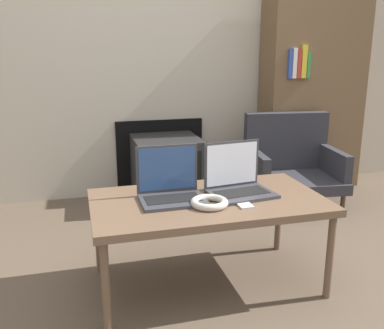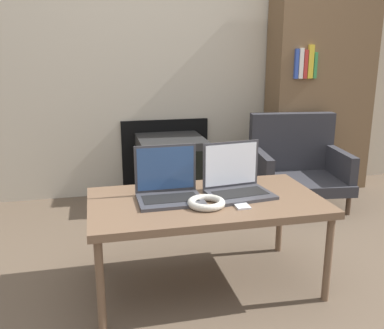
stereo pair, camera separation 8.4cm
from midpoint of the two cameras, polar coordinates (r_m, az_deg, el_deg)
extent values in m
plane|color=brown|center=(2.01, 3.94, -20.50)|extent=(14.00, 14.00, 0.00)
cube|color=#B7AD99|center=(3.51, -6.45, 17.14)|extent=(7.00, 0.06, 2.60)
cube|color=black|center=(3.58, -4.96, 1.10)|extent=(0.72, 0.03, 0.61)
cube|color=brown|center=(2.10, 1.02, -5.06)|extent=(1.13, 0.62, 0.04)
cylinder|color=brown|center=(1.88, -12.72, -15.83)|extent=(0.04, 0.04, 0.43)
cylinder|color=brown|center=(2.17, 16.83, -11.74)|extent=(0.04, 0.04, 0.43)
cylinder|color=brown|center=(2.36, -13.40, -9.19)|extent=(0.04, 0.04, 0.43)
cylinder|color=brown|center=(2.60, 10.56, -6.75)|extent=(0.04, 0.04, 0.43)
cube|color=#38383D|center=(2.05, -3.76, -4.77)|extent=(0.31, 0.24, 0.02)
cube|color=black|center=(2.05, -3.77, -4.54)|extent=(0.26, 0.13, 0.00)
cube|color=#38383D|center=(2.12, -4.46, -0.54)|extent=(0.31, 0.01, 0.24)
cube|color=#2D4C7F|center=(2.12, -4.44, -0.57)|extent=(0.28, 0.01, 0.21)
cube|color=#38383D|center=(2.15, 5.53, -3.92)|extent=(0.34, 0.27, 0.02)
cube|color=black|center=(2.14, 5.53, -3.69)|extent=(0.28, 0.16, 0.00)
cube|color=#38383D|center=(2.21, 4.24, 0.08)|extent=(0.31, 0.05, 0.24)
cube|color=white|center=(2.20, 4.28, 0.05)|extent=(0.28, 0.04, 0.21)
torus|color=beige|center=(1.99, 1.12, -5.10)|extent=(0.18, 0.18, 0.03)
cube|color=silver|center=(2.03, 5.59, -5.17)|extent=(0.06, 0.14, 0.01)
cube|color=black|center=(3.34, -4.11, -0.76)|extent=(0.50, 0.51, 0.52)
cube|color=black|center=(3.10, -3.18, -2.03)|extent=(0.41, 0.01, 0.40)
cube|color=#2D2D33|center=(3.35, 12.77, -2.15)|extent=(0.73, 0.64, 0.08)
cube|color=#2D2D33|center=(3.49, 11.70, 3.13)|extent=(0.67, 0.18, 0.45)
cube|color=#2D2D33|center=(3.22, 7.87, -0.03)|extent=(0.12, 0.51, 0.20)
cube|color=#2D2D33|center=(3.43, 17.63, 0.34)|extent=(0.12, 0.51, 0.20)
cylinder|color=#4C3828|center=(3.07, 9.97, -5.95)|extent=(0.04, 0.04, 0.16)
cylinder|color=#4C3828|center=(3.34, 18.80, -4.80)|extent=(0.04, 0.04, 0.16)
cylinder|color=#4C3828|center=(3.47, 6.74, -3.33)|extent=(0.04, 0.04, 0.16)
cylinder|color=#4C3828|center=(3.71, 14.86, -2.51)|extent=(0.04, 0.04, 0.16)
cube|color=brown|center=(3.79, 15.14, 9.95)|extent=(0.85, 0.30, 1.73)
cube|color=#2D479E|center=(3.49, 12.27, 13.00)|extent=(0.03, 0.02, 0.23)
cube|color=silver|center=(3.51, 12.84, 13.03)|extent=(0.03, 0.02, 0.23)
cube|color=#B22D28|center=(3.52, 13.40, 12.90)|extent=(0.03, 0.02, 0.22)
cube|color=gold|center=(3.54, 14.04, 13.17)|extent=(0.04, 0.02, 0.26)
cube|color=#337F42|center=(3.57, 14.60, 12.70)|extent=(0.03, 0.02, 0.20)
camera|label=1|loc=(0.04, -91.02, -0.28)|focal=40.00mm
camera|label=2|loc=(0.04, 88.98, 0.28)|focal=40.00mm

